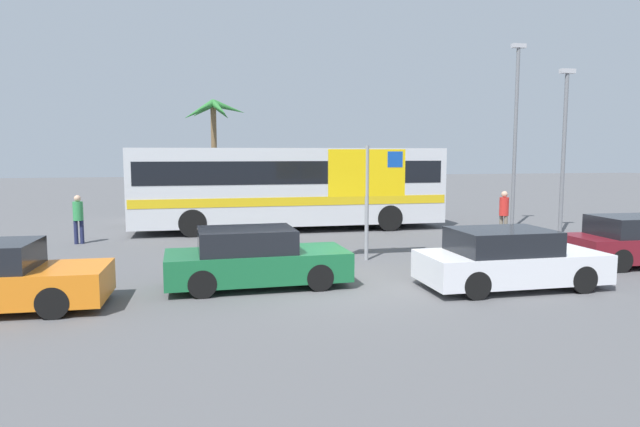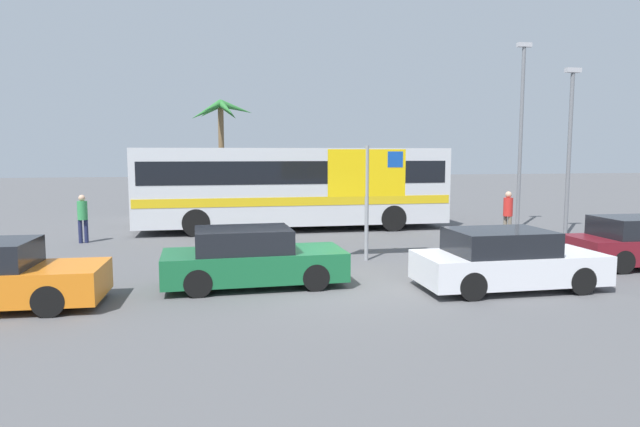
{
  "view_description": "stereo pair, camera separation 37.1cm",
  "coord_description": "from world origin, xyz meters",
  "px_view_note": "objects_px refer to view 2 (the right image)",
  "views": [
    {
      "loc": [
        -2.76,
        -12.11,
        3.01
      ],
      "look_at": [
        0.53,
        3.15,
        1.3
      ],
      "focal_mm": 31.32,
      "sensor_mm": 36.0,
      "label": 1
    },
    {
      "loc": [
        -2.4,
        -12.18,
        3.01
      ],
      "look_at": [
        0.53,
        3.15,
        1.3
      ],
      "focal_mm": 31.32,
      "sensor_mm": 36.0,
      "label": 2
    }
  ],
  "objects_px": {
    "car_green": "(251,258)",
    "pedestrian_near_sign": "(508,211)",
    "pedestrian_by_bus": "(83,215)",
    "ferry_sign": "(369,177)",
    "bus_rear_coach": "(276,179)",
    "car_white": "(506,261)",
    "bus_front_coach": "(293,184)"
  },
  "relations": [
    {
      "from": "car_green",
      "to": "pedestrian_near_sign",
      "type": "distance_m",
      "value": 10.63
    },
    {
      "from": "pedestrian_by_bus",
      "to": "pedestrian_near_sign",
      "type": "height_order",
      "value": "pedestrian_near_sign"
    },
    {
      "from": "pedestrian_by_bus",
      "to": "pedestrian_near_sign",
      "type": "distance_m",
      "value": 14.47
    },
    {
      "from": "car_green",
      "to": "pedestrian_by_bus",
      "type": "relative_size",
      "value": 2.54
    },
    {
      "from": "ferry_sign",
      "to": "pedestrian_near_sign",
      "type": "bearing_deg",
      "value": 26.35
    },
    {
      "from": "pedestrian_near_sign",
      "to": "bus_rear_coach",
      "type": "bearing_deg",
      "value": 105.75
    },
    {
      "from": "car_white",
      "to": "pedestrian_by_bus",
      "type": "height_order",
      "value": "pedestrian_by_bus"
    },
    {
      "from": "bus_front_coach",
      "to": "pedestrian_near_sign",
      "type": "distance_m",
      "value": 8.03
    },
    {
      "from": "bus_front_coach",
      "to": "bus_rear_coach",
      "type": "bearing_deg",
      "value": 93.11
    },
    {
      "from": "car_green",
      "to": "pedestrian_by_bus",
      "type": "distance_m",
      "value": 8.76
    },
    {
      "from": "car_white",
      "to": "pedestrian_near_sign",
      "type": "relative_size",
      "value": 2.43
    },
    {
      "from": "bus_rear_coach",
      "to": "car_white",
      "type": "bearing_deg",
      "value": -76.42
    },
    {
      "from": "pedestrian_by_bus",
      "to": "bus_front_coach",
      "type": "bearing_deg",
      "value": -87.99
    },
    {
      "from": "bus_front_coach",
      "to": "pedestrian_by_bus",
      "type": "bearing_deg",
      "value": -164.84
    },
    {
      "from": "pedestrian_near_sign",
      "to": "car_green",
      "type": "bearing_deg",
      "value": -177.21
    },
    {
      "from": "car_white",
      "to": "car_green",
      "type": "bearing_deg",
      "value": 166.17
    },
    {
      "from": "bus_front_coach",
      "to": "car_white",
      "type": "height_order",
      "value": "bus_front_coach"
    },
    {
      "from": "bus_front_coach",
      "to": "ferry_sign",
      "type": "distance_m",
      "value": 6.81
    },
    {
      "from": "pedestrian_by_bus",
      "to": "pedestrian_near_sign",
      "type": "xyz_separation_m",
      "value": [
        14.35,
        -1.87,
        0.03
      ]
    },
    {
      "from": "bus_rear_coach",
      "to": "pedestrian_near_sign",
      "type": "relative_size",
      "value": 7.15
    },
    {
      "from": "car_green",
      "to": "ferry_sign",
      "type": "bearing_deg",
      "value": 33.52
    },
    {
      "from": "bus_rear_coach",
      "to": "pedestrian_near_sign",
      "type": "height_order",
      "value": "bus_rear_coach"
    },
    {
      "from": "car_white",
      "to": "pedestrian_by_bus",
      "type": "distance_m",
      "value": 13.57
    },
    {
      "from": "bus_rear_coach",
      "to": "car_white",
      "type": "xyz_separation_m",
      "value": [
        3.49,
        -14.44,
        -1.15
      ]
    },
    {
      "from": "car_white",
      "to": "pedestrian_near_sign",
      "type": "bearing_deg",
      "value": 60.15
    },
    {
      "from": "bus_front_coach",
      "to": "car_green",
      "type": "height_order",
      "value": "bus_front_coach"
    },
    {
      "from": "bus_front_coach",
      "to": "car_green",
      "type": "bearing_deg",
      "value": -103.85
    },
    {
      "from": "bus_rear_coach",
      "to": "car_white",
      "type": "distance_m",
      "value": 14.9
    },
    {
      "from": "car_white",
      "to": "car_green",
      "type": "height_order",
      "value": "same"
    },
    {
      "from": "car_white",
      "to": "pedestrian_by_bus",
      "type": "xyz_separation_m",
      "value": [
        -10.62,
        8.44,
        0.31
      ]
    },
    {
      "from": "bus_front_coach",
      "to": "car_white",
      "type": "xyz_separation_m",
      "value": [
        3.27,
        -10.44,
        -1.15
      ]
    },
    {
      "from": "pedestrian_near_sign",
      "to": "pedestrian_by_bus",
      "type": "bearing_deg",
      "value": 145.79
    }
  ]
}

